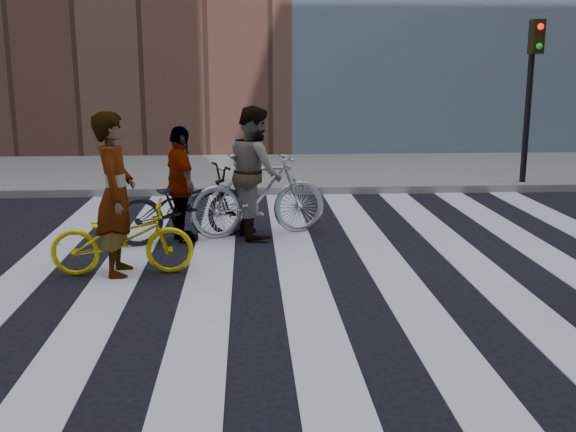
{
  "coord_description": "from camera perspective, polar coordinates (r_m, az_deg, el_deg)",
  "views": [
    {
      "loc": [
        -1.18,
        -7.8,
        2.45
      ],
      "look_at": [
        -0.69,
        0.3,
        0.64
      ],
      "focal_mm": 42.0,
      "sensor_mm": 36.0,
      "label": 1
    }
  ],
  "objects": [
    {
      "name": "sidewalk_far",
      "position": [
        15.53,
        0.94,
        3.79
      ],
      "size": [
        100.0,
        5.0,
        0.15
      ],
      "primitive_type": "cube",
      "color": "gray",
      "rests_on": "ground"
    },
    {
      "name": "rider_rear",
      "position": [
        9.6,
        -9.04,
        2.65
      ],
      "size": [
        0.74,
        1.04,
        1.64
      ],
      "primitive_type": "imported",
      "rotation": [
        0.0,
        0.0,
        1.96
      ],
      "color": "slate",
      "rests_on": "ground"
    },
    {
      "name": "bike_dark_rear",
      "position": [
        9.65,
        -8.69,
        1.0
      ],
      "size": [
        2.16,
        1.44,
        1.07
      ],
      "primitive_type": "imported",
      "rotation": [
        0.0,
        0.0,
        1.96
      ],
      "color": "black",
      "rests_on": "ground"
    },
    {
      "name": "zebra_crosswalk",
      "position": [
        8.26,
        4.91,
        -4.68
      ],
      "size": [
        8.25,
        10.0,
        0.01
      ],
      "color": "white",
      "rests_on": "ground"
    },
    {
      "name": "bike_silver_mid",
      "position": [
        9.83,
        -2.51,
        1.81
      ],
      "size": [
        2.13,
        1.08,
        1.23
      ],
      "primitive_type": "imported",
      "rotation": [
        0.0,
        0.0,
        1.83
      ],
      "color": "silver",
      "rests_on": "ground"
    },
    {
      "name": "ground",
      "position": [
        8.27,
        4.91,
        -4.72
      ],
      "size": [
        100.0,
        100.0,
        0.0
      ],
      "primitive_type": "plane",
      "color": "black",
      "rests_on": "ground"
    },
    {
      "name": "rider_left",
      "position": [
        8.16,
        -14.39,
        1.75
      ],
      "size": [
        0.5,
        0.73,
        1.95
      ],
      "primitive_type": "imported",
      "rotation": [
        0.0,
        0.0,
        1.61
      ],
      "color": "slate",
      "rests_on": "ground"
    },
    {
      "name": "bike_yellow_left",
      "position": [
        8.27,
        -13.85,
        -1.86
      ],
      "size": [
        1.7,
        0.66,
        0.88
      ],
      "primitive_type": "imported",
      "rotation": [
        0.0,
        0.0,
        1.61
      ],
      "color": "yellow",
      "rests_on": "ground"
    },
    {
      "name": "rider_mid",
      "position": [
        9.77,
        -2.82,
        3.75
      ],
      "size": [
        0.93,
        1.08,
        1.91
      ],
      "primitive_type": "imported",
      "rotation": [
        0.0,
        0.0,
        1.83
      ],
      "color": "slate",
      "rests_on": "ground"
    },
    {
      "name": "traffic_signal",
      "position": [
        14.26,
        19.96,
        11.16
      ],
      "size": [
        0.22,
        0.42,
        3.33
      ],
      "color": "black",
      "rests_on": "ground"
    }
  ]
}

